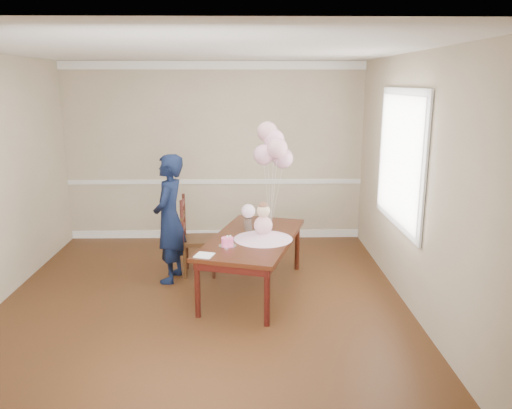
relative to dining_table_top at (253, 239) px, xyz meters
name	(u,v)px	position (x,y,z in m)	size (l,w,h in m)	color
floor	(202,306)	(-0.56, -0.43, -0.64)	(4.50, 5.00, 0.00)	#351C0D
ceiling	(195,49)	(-0.56, -0.43, 2.06)	(4.50, 5.00, 0.02)	white
wall_back	(214,153)	(-0.56, 2.07, 0.71)	(4.50, 0.02, 2.70)	tan
wall_front	(156,279)	(-0.56, -2.93, 0.71)	(4.50, 0.02, 2.70)	tan
wall_right	(416,185)	(1.69, -0.43, 0.71)	(0.02, 5.00, 2.70)	tan
chair_rail_trim	(215,182)	(-0.56, 2.06, 0.26)	(4.50, 0.02, 0.07)	white
crown_molding	(213,65)	(-0.56, 2.06, 1.99)	(4.50, 0.02, 0.12)	white
baseboard_trim	(216,234)	(-0.56, 2.06, -0.58)	(4.50, 0.02, 0.12)	white
window_frame	(400,159)	(1.67, 0.07, 0.91)	(0.02, 1.66, 1.56)	silver
window_blinds	(399,159)	(1.65, 0.07, 0.91)	(0.01, 1.50, 1.40)	silver
dining_table_top	(253,239)	(0.00, 0.00, 0.00)	(0.88, 1.76, 0.04)	black
table_apron	(253,244)	(0.00, 0.00, -0.07)	(0.79, 1.68, 0.09)	black
table_leg_fl	(197,289)	(-0.58, -0.68, -0.33)	(0.06, 0.06, 0.62)	black
table_leg_fr	(267,297)	(0.13, -0.88, -0.33)	(0.06, 0.06, 0.62)	black
table_leg_bl	(243,242)	(-0.13, 0.88, -0.33)	(0.06, 0.06, 0.62)	black
table_leg_br	(297,247)	(0.58, 0.68, -0.33)	(0.06, 0.06, 0.62)	black
baby_skirt	(263,235)	(0.11, -0.08, 0.07)	(0.67, 0.67, 0.09)	#E6AAC9
baby_torso	(263,225)	(0.11, -0.08, 0.18)	(0.21, 0.21, 0.21)	#FFA1D9
baby_head	(263,211)	(0.11, -0.08, 0.35)	(0.15, 0.15, 0.15)	#FFD6AF
baby_hair	(263,206)	(0.11, -0.08, 0.40)	(0.11, 0.11, 0.11)	brown
cake_platter	(227,246)	(-0.28, -0.33, 0.03)	(0.19, 0.19, 0.01)	#BABABF
birthday_cake	(227,242)	(-0.28, -0.33, 0.07)	(0.13, 0.13, 0.09)	#FF5094
cake_flower_a	(227,237)	(-0.28, -0.33, 0.13)	(0.03, 0.03, 0.03)	white
cake_flower_b	(230,236)	(-0.25, -0.32, 0.13)	(0.03, 0.03, 0.03)	silver
rose_vase_near	(248,224)	(-0.05, 0.29, 0.09)	(0.09, 0.09, 0.14)	silver
roses_near	(248,211)	(-0.05, 0.29, 0.25)	(0.17, 0.17, 0.17)	white
napkin	(204,255)	(-0.51, -0.63, 0.03)	(0.18, 0.18, 0.01)	white
balloon_weight	(270,225)	(0.22, 0.44, 0.03)	(0.04, 0.04, 0.02)	silver
balloon_a	(264,155)	(0.14, 0.47, 0.90)	(0.25, 0.25, 0.25)	#FAB1D0
balloon_b	(277,148)	(0.29, 0.37, 0.99)	(0.25, 0.25, 0.25)	#F7AFC1
balloon_c	(274,139)	(0.26, 0.52, 1.08)	(0.25, 0.25, 0.25)	#FFB4D6
balloon_d	(267,132)	(0.18, 0.56, 1.17)	(0.25, 0.25, 0.25)	#F6AEBC
balloon_e	(283,158)	(0.37, 0.47, 0.86)	(0.25, 0.25, 0.25)	#DF9EBE
balloon_ribbon_a	(267,196)	(0.18, 0.45, 0.40)	(0.00, 0.00, 0.74)	white
balloon_ribbon_b	(274,193)	(0.26, 0.41, 0.45)	(0.00, 0.00, 0.83)	white
balloon_ribbon_c	(272,188)	(0.24, 0.48, 0.49)	(0.00, 0.00, 0.92)	white
balloon_ribbon_d	(269,184)	(0.20, 0.50, 0.53)	(0.00, 0.00, 1.01)	silver
balloon_ribbon_e	(276,197)	(0.29, 0.46, 0.38)	(0.00, 0.00, 0.70)	white
dining_chair_seat	(199,240)	(-0.67, 0.55, -0.19)	(0.44, 0.44, 0.05)	#351D0E
chair_leg_fl	(185,263)	(-0.84, 0.37, -0.43)	(0.04, 0.04, 0.43)	#3D2210
chair_leg_fr	(214,262)	(-0.48, 0.39, -0.43)	(0.04, 0.04, 0.43)	black
chair_leg_bl	(187,253)	(-0.86, 0.72, -0.43)	(0.04, 0.04, 0.43)	#38190F
chair_leg_br	(214,253)	(-0.50, 0.74, -0.43)	(0.04, 0.04, 0.43)	#33150D
chair_back_post_l	(182,222)	(-0.86, 0.37, 0.09)	(0.04, 0.04, 0.55)	#3A130F
chair_back_post_r	(184,215)	(-0.88, 0.72, 0.09)	(0.04, 0.04, 0.55)	#33130E
chair_slat_low	(183,228)	(-0.87, 0.54, -0.03)	(0.03, 0.40, 0.05)	#3D1610
chair_slat_mid	(183,215)	(-0.87, 0.54, 0.13)	(0.03, 0.40, 0.05)	#3A2210
chair_slat_top	(182,203)	(-0.87, 0.54, 0.29)	(0.03, 0.40, 0.05)	#39140F
woman	(169,219)	(-1.01, 0.35, 0.14)	(0.57, 0.38, 1.57)	black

